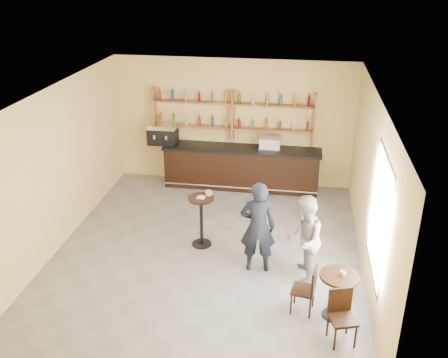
# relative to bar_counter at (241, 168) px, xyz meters

# --- Properties ---
(floor) EXTENTS (7.00, 7.00, 0.00)m
(floor) POSITION_rel_bar_counter_xyz_m (-0.27, -3.15, -0.53)
(floor) COLOR gray
(floor) RESTS_ON ground
(ceiling) EXTENTS (7.00, 7.00, 0.00)m
(ceiling) POSITION_rel_bar_counter_xyz_m (-0.27, -3.15, 2.67)
(ceiling) COLOR white
(ceiling) RESTS_ON wall_back
(wall_back) EXTENTS (7.00, 0.00, 7.00)m
(wall_back) POSITION_rel_bar_counter_xyz_m (-0.27, 0.35, 1.07)
(wall_back) COLOR #FBDA8E
(wall_back) RESTS_ON floor
(wall_front) EXTENTS (7.00, 0.00, 7.00)m
(wall_front) POSITION_rel_bar_counter_xyz_m (-0.27, -6.65, 1.07)
(wall_front) COLOR #FBDA8E
(wall_front) RESTS_ON floor
(wall_left) EXTENTS (0.00, 7.00, 7.00)m
(wall_left) POSITION_rel_bar_counter_xyz_m (-3.27, -3.15, 1.07)
(wall_left) COLOR #FBDA8E
(wall_left) RESTS_ON floor
(wall_right) EXTENTS (0.00, 7.00, 7.00)m
(wall_right) POSITION_rel_bar_counter_xyz_m (2.73, -3.15, 1.07)
(wall_right) COLOR #FBDA8E
(wall_right) RESTS_ON floor
(window_pane) EXTENTS (0.00, 2.00, 2.00)m
(window_pane) POSITION_rel_bar_counter_xyz_m (2.73, -4.35, 1.17)
(window_pane) COLOR white
(window_pane) RESTS_ON wall_right
(window_frame) EXTENTS (0.04, 1.70, 2.10)m
(window_frame) POSITION_rel_bar_counter_xyz_m (2.72, -4.35, 1.17)
(window_frame) COLOR black
(window_frame) RESTS_ON wall_right
(shelf_unit) EXTENTS (4.00, 0.26, 1.40)m
(shelf_unit) POSITION_rel_bar_counter_xyz_m (-0.27, 0.22, 1.28)
(shelf_unit) COLOR brown
(shelf_unit) RESTS_ON wall_back
(liquor_bottles) EXTENTS (3.68, 0.10, 1.00)m
(liquor_bottles) POSITION_rel_bar_counter_xyz_m (-0.27, 0.22, 1.45)
(liquor_bottles) COLOR #8C5919
(liquor_bottles) RESTS_ON shelf_unit
(bar_counter) EXTENTS (3.94, 0.77, 1.07)m
(bar_counter) POSITION_rel_bar_counter_xyz_m (0.00, 0.00, 0.00)
(bar_counter) COLOR black
(bar_counter) RESTS_ON floor
(espresso_machine) EXTENTS (0.72, 0.47, 0.51)m
(espresso_machine) POSITION_rel_bar_counter_xyz_m (-2.01, 0.00, 0.79)
(espresso_machine) COLOR black
(espresso_machine) RESTS_ON bar_counter
(pastry_case) EXTENTS (0.57, 0.48, 0.31)m
(pastry_case) POSITION_rel_bar_counter_xyz_m (0.69, 0.00, 0.69)
(pastry_case) COLOR silver
(pastry_case) RESTS_ON bar_counter
(pedestal_table) EXTENTS (0.65, 0.65, 1.08)m
(pedestal_table) POSITION_rel_bar_counter_xyz_m (-0.44, -2.92, 0.00)
(pedestal_table) COLOR black
(pedestal_table) RESTS_ON floor
(napkin) EXTENTS (0.17, 0.17, 0.00)m
(napkin) POSITION_rel_bar_counter_xyz_m (-0.44, -2.92, 0.54)
(napkin) COLOR white
(napkin) RESTS_ON pedestal_table
(donut) EXTENTS (0.14, 0.14, 0.04)m
(donut) POSITION_rel_bar_counter_xyz_m (-0.43, -2.93, 0.57)
(donut) COLOR #E9A055
(donut) RESTS_ON napkin
(cup_pedestal) EXTENTS (0.14, 0.14, 0.11)m
(cup_pedestal) POSITION_rel_bar_counter_xyz_m (-0.30, -2.82, 0.60)
(cup_pedestal) COLOR white
(cup_pedestal) RESTS_ON pedestal_table
(man_main) EXTENTS (0.69, 0.49, 1.79)m
(man_main) POSITION_rel_bar_counter_xyz_m (0.76, -3.60, 0.36)
(man_main) COLOR black
(man_main) RESTS_ON floor
(cafe_table) EXTENTS (0.83, 0.83, 0.80)m
(cafe_table) POSITION_rel_bar_counter_xyz_m (2.18, -4.75, -0.13)
(cafe_table) COLOR black
(cafe_table) RESTS_ON floor
(cup_cafe) EXTENTS (0.12, 0.12, 0.08)m
(cup_cafe) POSITION_rel_bar_counter_xyz_m (2.23, -4.75, 0.31)
(cup_cafe) COLOR white
(cup_cafe) RESTS_ON cafe_table
(chair_west) EXTENTS (0.43, 0.43, 0.85)m
(chair_west) POSITION_rel_bar_counter_xyz_m (1.63, -4.70, -0.11)
(chair_west) COLOR black
(chair_west) RESTS_ON floor
(chair_south) EXTENTS (0.48, 0.48, 0.87)m
(chair_south) POSITION_rel_bar_counter_xyz_m (2.23, -5.35, -0.10)
(chair_south) COLOR black
(chair_south) RESTS_ON floor
(patron_second) EXTENTS (0.64, 0.82, 1.66)m
(patron_second) POSITION_rel_bar_counter_xyz_m (1.60, -3.79, 0.30)
(patron_second) COLOR gray
(patron_second) RESTS_ON floor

